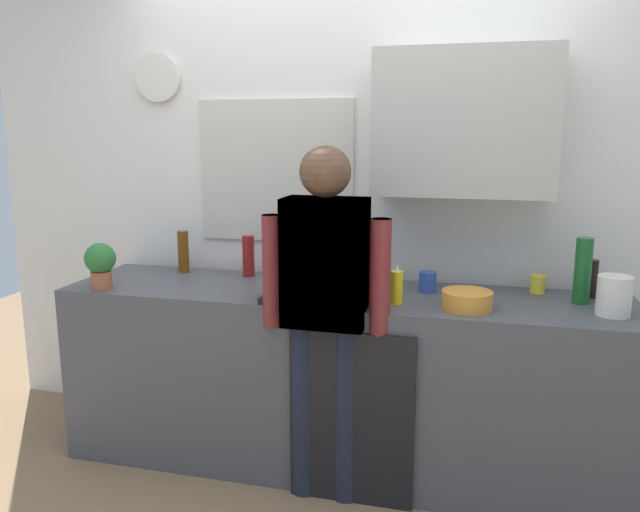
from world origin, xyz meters
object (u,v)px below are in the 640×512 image
Objects in this scene: coffee_maker at (287,268)px; person_guest at (325,297)px; mixing_bowl at (467,300)px; storage_canister at (614,296)px; bottle_green_wine at (583,271)px; cup_yellow_cup at (538,284)px; potted_plant at (100,263)px; bottle_dark_sauce at (591,279)px; bottle_amber_beer at (183,252)px; person_at_sink at (325,297)px; cup_blue_mug at (427,282)px; dish_soap at (397,287)px; bottle_red_vinegar at (248,256)px.

person_guest is (0.21, -0.11, -0.09)m from coffee_maker.
mixing_bowl is 1.29× the size of storage_canister.
bottle_green_wine is 0.55m from mixing_bowl.
potted_plant is at bearing -167.41° from cup_yellow_cup.
person_guest is at bearing -156.73° from bottle_dark_sauce.
bottle_amber_beer is (-0.72, 0.40, -0.03)m from coffee_maker.
person_guest is (0.00, 0.00, 0.00)m from person_at_sink.
cup_blue_mug is at bearing 52.32° from person_at_sink.
dish_soap is (-0.86, -0.34, -0.01)m from bottle_dark_sauce.
coffee_maker is at bearing -54.39° from person_guest.
cup_yellow_cup is (1.47, 0.02, -0.07)m from bottle_red_vinegar.
mixing_bowl is at bearing 3.04° from coffee_maker.
person_at_sink reaches higher than bottle_amber_beer.
mixing_bowl is 0.62m from person_guest.
bottle_amber_beer reaches higher than dish_soap.
bottle_red_vinegar is at bearing -0.40° from bottle_amber_beer.
bottle_red_vinegar reaches higher than storage_canister.
bottle_green_wine is 0.21m from storage_canister.
bottle_amber_beer is at bearing 151.15° from coffee_maker.
bottle_green_wine is 0.70m from cup_blue_mug.
bottle_dark_sauce is at bearing 99.15° from storage_canister.
person_guest is (0.93, -0.51, -0.06)m from bottle_amber_beer.
coffee_maker is 0.69m from cup_blue_mug.
coffee_maker reaches higher than cup_yellow_cup.
cup_yellow_cup is 1.06m from person_guest.
storage_canister is 0.11× the size of person_at_sink.
storage_canister is at bearing 163.73° from person_guest.
bottle_red_vinegar is at bearing -179.38° from cup_yellow_cup.
coffee_maker is 1.43× the size of bottle_amber_beer.
person_guest is at bearing -3.01° from potted_plant.
cup_blue_mug is at bearing 12.50° from potted_plant.
mixing_bowl is at bearing 21.96° from person_at_sink.
mixing_bowl is 1.75m from potted_plant.
potted_plant is (-0.60, -0.45, 0.02)m from bottle_red_vinegar.
cup_yellow_cup is 0.73m from dish_soap.
person_guest is (0.55, -0.51, -0.06)m from bottle_red_vinegar.
bottle_amber_beer is 1.06m from person_guest.
bottle_green_wine is 0.84m from dish_soap.
cup_yellow_cup is 0.05× the size of person_guest.
bottle_green_wine is 0.19× the size of person_at_sink.
person_at_sink is (1.15, -0.06, -0.08)m from potted_plant.
bottle_green_wine is at bearing 24.25° from mixing_bowl.
coffee_maker reaches higher than cup_blue_mug.
bottle_green_wine is (1.30, 0.27, 0.00)m from coffee_maker.
bottle_amber_beer and potted_plant have the same top height.
bottle_dark_sauce is 1.80× the size of cup_blue_mug.
mixing_bowl is (-0.49, -0.22, -0.11)m from bottle_green_wine.
person_at_sink is 1.00× the size of person_guest.
person_guest is at bearing -165.57° from mixing_bowl.
storage_canister is at bearing 3.05° from dish_soap.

